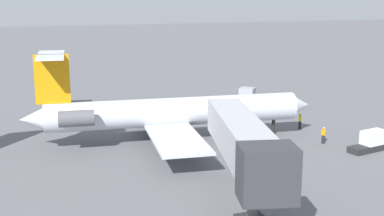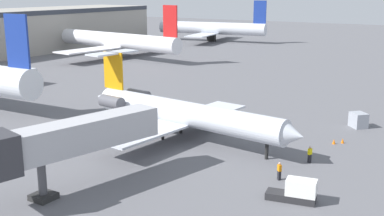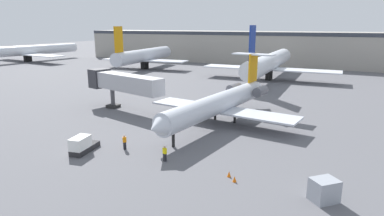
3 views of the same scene
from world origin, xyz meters
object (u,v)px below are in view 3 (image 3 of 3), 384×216
object	(u,v)px
ground_crew_marshaller	(165,153)
parked_airliner_west_end	(26,51)
traffic_cone_mid	(229,174)
ground_crew_loader	(125,142)
cargo_container_uld	(324,190)
parked_airliner_centre	(270,63)
traffic_cone_near	(235,179)
parked_airliner_west_mid	(144,56)
jet_bridge	(120,82)
regional_jet	(221,102)
baggage_tug_lead	(82,145)

from	to	relation	value
ground_crew_marshaller	parked_airliner_west_end	size ratio (longest dim) A/B	0.04
traffic_cone_mid	parked_airliner_west_end	bearing A→B (deg)	150.67
ground_crew_loader	cargo_container_uld	bearing A→B (deg)	-5.23
parked_airliner_centre	traffic_cone_near	bearing A→B (deg)	-78.67
ground_crew_marshaller	traffic_cone_mid	world-z (taller)	ground_crew_marshaller
traffic_cone_near	parked_airliner_west_mid	xyz separation A→B (m)	(-52.33, 61.33, 3.97)
jet_bridge	parked_airliner_centre	size ratio (longest dim) A/B	0.39
parked_airliner_west_end	parked_airliner_centre	distance (m)	93.46
parked_airliner_west_mid	regional_jet	bearing A→B (deg)	-45.31
regional_jet	ground_crew_loader	world-z (taller)	regional_jet
ground_crew_loader	parked_airliner_centre	xyz separation A→B (m)	(2.18, 55.90, 3.54)
baggage_tug_lead	traffic_cone_near	world-z (taller)	baggage_tug_lead
cargo_container_uld	parked_airliner_west_end	distance (m)	127.17
ground_crew_loader	ground_crew_marshaller	bearing A→B (deg)	-8.55
baggage_tug_lead	parked_airliner_centre	world-z (taller)	parked_airliner_centre
jet_bridge	traffic_cone_mid	distance (m)	29.56
cargo_container_uld	regional_jet	bearing A→B (deg)	133.21
parked_airliner_west_end	parked_airliner_west_mid	distance (m)	52.76
parked_airliner_west_end	regional_jet	bearing A→B (deg)	-23.80
ground_crew_marshaller	parked_airliner_centre	distance (m)	57.00
cargo_container_uld	parked_airliner_west_mid	bearing A→B (deg)	134.30
traffic_cone_mid	parked_airliner_centre	world-z (taller)	parked_airliner_centre
ground_crew_loader	parked_airliner_west_mid	world-z (taller)	parked_airliner_west_mid
parked_airliner_west_end	parked_airliner_centre	bearing A→B (deg)	-0.85
ground_crew_loader	cargo_container_uld	size ratio (longest dim) A/B	0.66
ground_crew_marshaller	parked_airliner_west_end	xyz separation A→B (m)	(-97.07, 58.16, 3.26)
ground_crew_loader	parked_airliner_centre	distance (m)	56.05
parked_airliner_west_end	baggage_tug_lead	bearing A→B (deg)	-34.44
ground_crew_loader	traffic_cone_mid	world-z (taller)	ground_crew_loader
ground_crew_marshaller	jet_bridge	bearing A→B (deg)	139.27
cargo_container_uld	parked_airliner_centre	world-z (taller)	parked_airliner_centre
traffic_cone_near	parked_airliner_west_mid	distance (m)	80.72
traffic_cone_mid	parked_airliner_west_end	world-z (taller)	parked_airliner_west_end
traffic_cone_near	parked_airliner_west_end	world-z (taller)	parked_airliner_west_end
ground_crew_loader	parked_airliner_west_mid	bearing A→B (deg)	123.02
jet_bridge	traffic_cone_near	size ratio (longest dim) A/B	29.24
jet_bridge	cargo_container_uld	bearing A→B (deg)	-26.17
cargo_container_uld	traffic_cone_near	xyz separation A→B (m)	(-7.44, -0.08, -0.65)
parked_airliner_centre	ground_crew_marshaller	bearing A→B (deg)	-86.35
traffic_cone_mid	parked_airliner_west_mid	size ratio (longest dim) A/B	0.02
ground_crew_marshaller	parked_airliner_west_end	bearing A→B (deg)	149.07
jet_bridge	cargo_container_uld	distance (m)	36.96
ground_crew_loader	traffic_cone_near	bearing A→B (deg)	-8.33
traffic_cone_near	parked_airliner_centre	distance (m)	59.21
regional_jet	traffic_cone_mid	size ratio (longest dim) A/B	53.35
ground_crew_marshaller	traffic_cone_near	bearing A→B (deg)	-8.18
traffic_cone_near	ground_crew_loader	bearing A→B (deg)	171.67
traffic_cone_mid	parked_airliner_centre	xyz separation A→B (m)	(-10.80, 57.17, 4.13)
regional_jet	traffic_cone_mid	distance (m)	17.55
traffic_cone_near	parked_airliner_west_mid	bearing A→B (deg)	130.47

